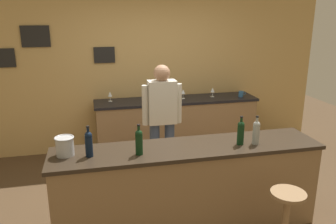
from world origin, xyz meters
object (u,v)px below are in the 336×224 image
object	(u,v)px
wine_glass_b	(145,94)
wine_glass_d	(213,90)
wine_bottle_b	(139,141)
wine_glass_c	(183,92)
coffee_mug	(241,94)
bartender	(162,117)
wine_glass_a	(110,94)
wine_bottle_d	(256,132)
ice_bucket	(65,146)
wine_bottle_a	(89,143)
wine_bottle_c	(241,132)
bar_stool	(286,214)

from	to	relation	value
wine_glass_b	wine_glass_d	distance (m)	1.14
wine_bottle_b	wine_glass_c	xyz separation A→B (m)	(1.03, 2.15, -0.05)
coffee_mug	wine_bottle_b	bearing A→B (deg)	-134.25
bartender	wine_glass_d	size ratio (longest dim) A/B	10.45
wine_glass_a	wine_glass_d	world-z (taller)	same
wine_bottle_d	wine_glass_c	world-z (taller)	wine_bottle_d
ice_bucket	wine_glass_b	bearing A→B (deg)	61.12
wine_glass_d	wine_glass_a	bearing A→B (deg)	177.40
ice_bucket	wine_bottle_b	bearing A→B (deg)	-10.92
wine_bottle_d	wine_glass_c	size ratio (longest dim) A/B	1.97
wine_bottle_a	coffee_mug	bearing A→B (deg)	38.92
wine_bottle_b	wine_glass_b	size ratio (longest dim) A/B	1.97
wine_glass_a	bartender	bearing A→B (deg)	-62.40
wine_bottle_d	wine_glass_c	bearing A→B (deg)	95.20
bartender	wine_bottle_c	distance (m)	1.23
bar_stool	coffee_mug	xyz separation A→B (m)	(0.74, 2.66, 0.49)
wine_bottle_c	wine_glass_d	xyz separation A→B (m)	(0.47, 2.13, -0.05)
wine_bottle_b	ice_bucket	size ratio (longest dim) A/B	1.63
wine_bottle_c	wine_glass_b	xyz separation A→B (m)	(-0.67, 2.09, -0.05)
wine_glass_a	wine_bottle_a	bearing A→B (deg)	-98.74
wine_bottle_c	wine_glass_a	world-z (taller)	wine_bottle_c
bartender	bar_stool	size ratio (longest dim) A/B	2.38
wine_bottle_c	wine_glass_b	distance (m)	2.19
bar_stool	wine_glass_c	bearing A→B (deg)	94.89
coffee_mug	bartender	bearing A→B (deg)	-148.11
wine_glass_a	coffee_mug	xyz separation A→B (m)	(2.14, -0.18, -0.06)
bar_stool	wine_bottle_d	size ratio (longest dim) A/B	2.22
wine_bottle_a	ice_bucket	bearing A→B (deg)	161.38
bartender	bar_stool	world-z (taller)	bartender
bar_stool	wine_glass_a	world-z (taller)	wine_glass_a
wine_bottle_b	coffee_mug	world-z (taller)	wine_bottle_b
wine_bottle_a	wine_glass_c	bearing A→B (deg)	54.35
wine_bottle_b	bartender	bearing A→B (deg)	67.32
wine_glass_a	coffee_mug	distance (m)	2.15
bar_stool	coffee_mug	bearing A→B (deg)	74.49
wine_bottle_d	coffee_mug	xyz separation A→B (m)	(0.78, 2.06, -0.11)
wine_bottle_c	wine_glass_d	size ratio (longest dim) A/B	1.97
bar_stool	ice_bucket	world-z (taller)	ice_bucket
wine_bottle_d	wine_glass_b	world-z (taller)	wine_bottle_d
bartender	wine_bottle_c	bearing A→B (deg)	-60.38
wine_glass_b	wine_glass_d	world-z (taller)	same
bartender	wine_bottle_c	size ratio (longest dim) A/B	5.29
bar_stool	wine_glass_a	distance (m)	3.21
wine_bottle_b	wine_bottle_d	size ratio (longest dim) A/B	1.00
wine_bottle_a	wine_bottle_c	xyz separation A→B (m)	(1.54, -0.03, 0.00)
wine_bottle_d	wine_glass_d	bearing A→B (deg)	81.78
bartender	wine_bottle_b	bearing A→B (deg)	-112.68
bar_stool	wine_glass_c	xyz separation A→B (m)	(-0.24, 2.76, 0.55)
wine_bottle_c	ice_bucket	size ratio (longest dim) A/B	1.63
bartender	wine_glass_a	size ratio (longest dim) A/B	10.45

